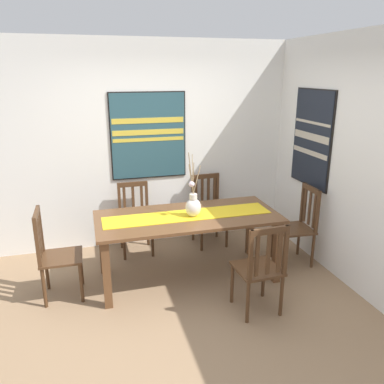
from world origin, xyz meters
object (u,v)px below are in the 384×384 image
object	(u,v)px
dining_table	(188,224)
chair_1	(135,217)
painting_on_back_wall	(148,136)
chair_2	(298,225)
chair_3	(260,268)
chair_4	(54,253)
centerpiece_vase	(193,205)
painting_on_side_wall	(312,139)
chair_0	(208,209)

from	to	relation	value
dining_table	chair_1	xyz separation A→B (m)	(-0.48, 0.86, -0.18)
chair_1	painting_on_back_wall	xyz separation A→B (m)	(0.25, 0.26, 1.01)
chair_2	chair_3	xyz separation A→B (m)	(-0.91, -0.85, -0.01)
chair_4	painting_on_back_wall	distance (m)	1.93
chair_2	chair_4	distance (m)	2.83
centerpiece_vase	painting_on_back_wall	bearing A→B (deg)	103.38
centerpiece_vase	painting_on_back_wall	size ratio (longest dim) A/B	0.65
painting_on_back_wall	painting_on_side_wall	bearing A→B (deg)	-24.28
dining_table	chair_4	bearing A→B (deg)	-179.04
centerpiece_vase	chair_0	xyz separation A→B (m)	(0.47, 0.91, -0.40)
chair_3	chair_2	bearing A→B (deg)	43.10
painting_on_side_wall	dining_table	bearing A→B (deg)	-170.78
chair_1	chair_4	bearing A→B (deg)	-137.02
chair_2	painting_on_side_wall	size ratio (longest dim) A/B	0.82
dining_table	painting_on_side_wall	distance (m)	1.88
dining_table	chair_3	world-z (taller)	chair_3
chair_1	painting_on_back_wall	size ratio (longest dim) A/B	0.81
centerpiece_vase	chair_4	bearing A→B (deg)	179.07
centerpiece_vase	chair_4	world-z (taller)	centerpiece_vase
chair_3	painting_on_back_wall	world-z (taller)	painting_on_back_wall
centerpiece_vase	painting_on_side_wall	world-z (taller)	painting_on_side_wall
chair_2	chair_1	bearing A→B (deg)	155.40
centerpiece_vase	chair_2	xyz separation A→B (m)	(1.35, 0.04, -0.40)
chair_1	painting_on_back_wall	distance (m)	1.08
chair_0	chair_4	distance (m)	2.14
dining_table	chair_4	world-z (taller)	chair_4
centerpiece_vase	chair_1	xyz separation A→B (m)	(-0.53, 0.91, -0.42)
dining_table	painting_on_side_wall	bearing A→B (deg)	9.22
centerpiece_vase	chair_3	size ratio (longest dim) A/B	0.76
chair_0	painting_on_back_wall	size ratio (longest dim) A/B	0.84
chair_1	chair_4	xyz separation A→B (m)	(-0.95, -0.88, 0.02)
painting_on_back_wall	chair_1	bearing A→B (deg)	-133.83
chair_3	painting_on_back_wall	bearing A→B (deg)	110.04
chair_2	chair_3	size ratio (longest dim) A/B	1.02
chair_0	painting_on_back_wall	distance (m)	1.28
chair_0	chair_1	distance (m)	1.00
chair_4	painting_on_side_wall	xyz separation A→B (m)	(3.09, 0.29, 1.00)
chair_1	painting_on_side_wall	bearing A→B (deg)	-15.38
chair_0	painting_on_side_wall	bearing A→B (deg)	-27.38
chair_0	painting_on_side_wall	size ratio (longest dim) A/B	0.80
chair_2	chair_4	xyz separation A→B (m)	(-2.83, -0.02, 0.01)
chair_1	dining_table	bearing A→B (deg)	-60.71
chair_0	chair_4	world-z (taller)	chair_4
dining_table	chair_1	size ratio (longest dim) A/B	2.22
chair_0	chair_2	distance (m)	1.23
centerpiece_vase	chair_1	size ratio (longest dim) A/B	0.80
centerpiece_vase	chair_1	bearing A→B (deg)	120.36
chair_1	painting_on_side_wall	size ratio (longest dim) A/B	0.77
painting_on_back_wall	painting_on_side_wall	world-z (taller)	painting_on_side_wall
chair_3	painting_on_back_wall	xyz separation A→B (m)	(-0.72, 1.98, 1.00)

